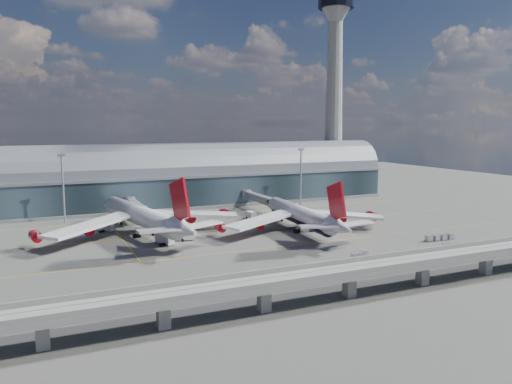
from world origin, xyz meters
name	(u,v)px	position (x,y,z in m)	size (l,w,h in m)	color
ground	(247,242)	(0.00, 0.00, 0.00)	(500.00, 500.00, 0.00)	#474744
taxi_lines	(222,228)	(0.00, 22.11, 0.01)	(200.00, 80.12, 0.01)	gold
terminal	(179,180)	(0.00, 77.99, 11.34)	(200.00, 30.00, 28.00)	#1D2A31
control_tower	(334,94)	(85.00, 83.00, 51.64)	(19.00, 19.00, 103.00)	gray
guideway	(350,273)	(0.00, -55.00, 5.29)	(220.00, 8.50, 7.20)	gray
floodlight_mast_left	(63,187)	(-50.00, 55.00, 13.63)	(3.00, 0.70, 25.70)	gray
floodlight_mast_right	(301,175)	(50.00, 55.00, 13.63)	(3.00, 0.70, 25.70)	gray
airliner_left	(144,217)	(-27.52, 21.85, 6.31)	(68.61, 72.23, 22.10)	white
airliner_right	(302,216)	(23.54, 6.79, 5.23)	(60.86, 63.62, 20.18)	white
jet_bridge_left	(135,205)	(-24.46, 53.12, 5.18)	(4.40, 28.00, 7.25)	gray
jet_bridge_right	(258,198)	(27.16, 51.18, 5.18)	(4.40, 32.00, 7.25)	gray
service_truck_0	(165,239)	(-24.23, 7.62, 1.57)	(4.84, 7.70, 3.03)	silver
service_truck_1	(187,236)	(-16.63, 9.57, 1.45)	(5.35, 3.34, 2.88)	silver
service_truck_2	(307,222)	(29.04, 13.01, 1.37)	(7.37, 2.59, 2.63)	silver
service_truck_3	(330,223)	(35.46, 7.89, 1.57)	(3.11, 6.54, 3.06)	silver
service_truck_4	(251,215)	(15.97, 33.03, 1.53)	(2.71, 5.29, 3.04)	silver
service_truck_5	(106,227)	(-38.13, 33.80, 1.45)	(5.75, 5.74, 2.84)	silver
cargo_train_0	(359,255)	(20.87, -29.70, 0.78)	(6.73, 3.56, 1.49)	gray
cargo_train_1	(440,238)	(56.06, -23.47, 0.93)	(10.78, 2.54, 1.78)	gray
cargo_train_2	(443,250)	(45.41, -35.55, 0.99)	(10.61, 7.51, 1.90)	gray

